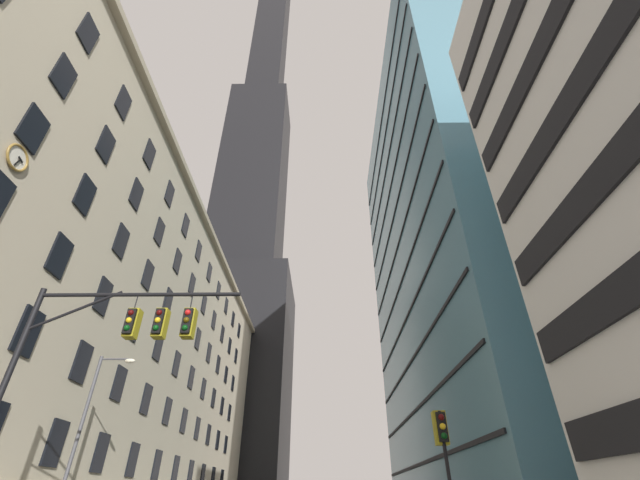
{
  "coord_description": "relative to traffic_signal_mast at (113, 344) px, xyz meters",
  "views": [
    {
      "loc": [
        3.16,
        -10.11,
        1.42
      ],
      "look_at": [
        2.74,
        26.07,
        25.14
      ],
      "focal_mm": 22.46,
      "sensor_mm": 36.0,
      "label": 1
    }
  ],
  "objects": [
    {
      "name": "traffic_signal_mast",
      "position": [
        0.0,
        0.0,
        0.0
      ],
      "size": [
        7.46,
        0.63,
        7.84
      ],
      "color": "black",
      "rests_on": "sidewalk_left"
    },
    {
      "name": "traffic_light_near_right",
      "position": [
        11.09,
        1.41,
        -2.66
      ],
      "size": [
        0.4,
        0.63,
        3.87
      ],
      "color": "black",
      "rests_on": "sidewalk_right"
    },
    {
      "name": "station_building",
      "position": [
        -13.22,
        26.38,
        8.99
      ],
      "size": [
        13.21,
        71.06,
        29.87
      ],
      "color": "#BCAF93",
      "rests_on": "ground"
    },
    {
      "name": "dark_skyscraper",
      "position": [
        -12.97,
        73.67,
        59.39
      ],
      "size": [
        24.76,
        24.76,
        221.21
      ],
      "color": "black",
      "rests_on": "ground"
    },
    {
      "name": "glass_office_midrise",
      "position": [
        24.39,
        23.37,
        18.83
      ],
      "size": [
        18.78,
        36.16,
        49.49
      ],
      "color": "teal",
      "rests_on": "ground"
    },
    {
      "name": "street_lamppost",
      "position": [
        -4.69,
        8.34,
        -1.11
      ],
      "size": [
        1.98,
        0.32,
        7.91
      ],
      "color": "#47474C",
      "rests_on": "sidewalk_left"
    }
  ]
}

